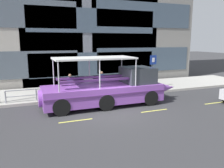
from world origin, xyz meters
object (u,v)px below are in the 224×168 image
pedestrian_mid_left (102,79)px  pedestrian_mid_right (70,82)px  duck_tour_boat (111,89)px  pedestrian_near_bow (128,77)px  parking_sign (153,66)px

pedestrian_mid_left → pedestrian_mid_right: (-2.52, -0.20, -0.03)m
pedestrian_mid_left → pedestrian_mid_right: pedestrian_mid_left is taller
duck_tour_boat → pedestrian_mid_right: size_ratio=6.01×
pedestrian_near_bow → pedestrian_mid_left: pedestrian_mid_left is taller
pedestrian_mid_left → pedestrian_mid_right: size_ratio=1.03×
parking_sign → pedestrian_mid_left: size_ratio=1.70×
pedestrian_near_bow → pedestrian_mid_right: size_ratio=1.01×
parking_sign → pedestrian_mid_left: bearing=178.1°
pedestrian_near_bow → pedestrian_mid_left: bearing=-171.8°
parking_sign → pedestrian_mid_left: 4.60m
parking_sign → pedestrian_near_bow: size_ratio=1.73×
parking_sign → duck_tour_boat: duck_tour_boat is taller
pedestrian_near_bow → pedestrian_mid_left: 2.45m
pedestrian_mid_right → duck_tour_boat: bearing=-53.6°
duck_tour_boat → pedestrian_mid_left: bearing=82.2°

